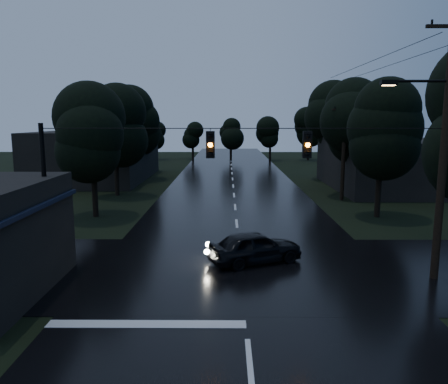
{
  "coord_description": "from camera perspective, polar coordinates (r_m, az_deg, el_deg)",
  "views": [
    {
      "loc": [
        -0.58,
        -5.31,
        6.09
      ],
      "look_at": [
        -0.72,
        14.84,
        2.78
      ],
      "focal_mm": 35.0,
      "sensor_mm": 36.0,
      "label": 1
    }
  ],
  "objects": [
    {
      "name": "main_road",
      "position": [
        35.83,
        1.32,
        -0.45
      ],
      "size": [
        12.0,
        120.0,
        0.02
      ],
      "primitive_type": "cube",
      "color": "black",
      "rests_on": "ground"
    },
    {
      "name": "cross_street",
      "position": [
        18.36,
        2.22,
        -10.05
      ],
      "size": [
        60.0,
        9.0,
        0.02
      ],
      "primitive_type": "cube",
      "color": "black",
      "rests_on": "ground"
    },
    {
      "name": "building_far_right",
      "position": [
        42.1,
        20.7,
        3.44
      ],
      "size": [
        10.0,
        14.0,
        4.4
      ],
      "primitive_type": "cube",
      "color": "black",
      "rests_on": "ground"
    },
    {
      "name": "building_far_left",
      "position": [
        47.39,
        -16.11,
        4.63
      ],
      "size": [
        10.0,
        16.0,
        5.0
      ],
      "primitive_type": "cube",
      "color": "black",
      "rests_on": "ground"
    },
    {
      "name": "utility_pole_main",
      "position": [
        18.18,
        26.61,
        5.73
      ],
      "size": [
        3.5,
        0.3,
        10.0
      ],
      "color": "black",
      "rests_on": "ground"
    },
    {
      "name": "utility_pole_far",
      "position": [
        34.54,
        15.36,
        5.34
      ],
      "size": [
        2.0,
        0.3,
        7.5
      ],
      "color": "black",
      "rests_on": "ground"
    },
    {
      "name": "anchor_pole_left",
      "position": [
        17.98,
        -22.25,
        -1.27
      ],
      "size": [
        0.18,
        0.18,
        6.0
      ],
      "primitive_type": "cylinder",
      "color": "black",
      "rests_on": "ground"
    },
    {
      "name": "span_signals",
      "position": [
        16.36,
        4.41,
        6.34
      ],
      "size": [
        15.0,
        0.37,
        1.12
      ],
      "color": "black",
      "rests_on": "ground"
    },
    {
      "name": "tree_left_a",
      "position": [
        28.59,
        -16.87,
        7.24
      ],
      "size": [
        3.92,
        3.92,
        8.26
      ],
      "color": "black",
      "rests_on": "ground"
    },
    {
      "name": "tree_left_b",
      "position": [
        36.44,
        -14.08,
        8.32
      ],
      "size": [
        4.2,
        4.2,
        8.85
      ],
      "color": "black",
      "rests_on": "ground"
    },
    {
      "name": "tree_left_c",
      "position": [
        46.32,
        -11.74,
        9.03
      ],
      "size": [
        4.48,
        4.48,
        9.44
      ],
      "color": "black",
      "rests_on": "ground"
    },
    {
      "name": "tree_right_a",
      "position": [
        28.94,
        19.92,
        7.85
      ],
      "size": [
        4.2,
        4.2,
        8.85
      ],
      "color": "black",
      "rests_on": "ground"
    },
    {
      "name": "tree_right_b",
      "position": [
        36.75,
        16.68,
        8.8
      ],
      "size": [
        4.48,
        4.48,
        9.44
      ],
      "color": "black",
      "rests_on": "ground"
    },
    {
      "name": "tree_right_c",
      "position": [
        46.57,
        13.97,
        9.41
      ],
      "size": [
        4.76,
        4.76,
        10.03
      ],
      "color": "black",
      "rests_on": "ground"
    },
    {
      "name": "car",
      "position": [
        19.01,
        4.08,
        -7.18
      ],
      "size": [
        4.4,
        3.11,
        1.39
      ],
      "primitive_type": "imported",
      "rotation": [
        0.0,
        0.0,
        1.97
      ],
      "color": "black",
      "rests_on": "ground"
    }
  ]
}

